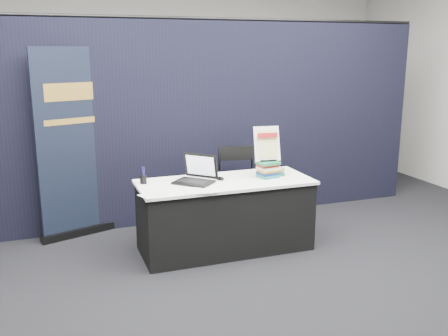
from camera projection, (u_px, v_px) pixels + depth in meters
floor at (244, 269)px, 4.82m from camera, size 8.00×8.00×0.00m
wall_back at (153, 70)px, 8.08m from camera, size 8.00×0.02×3.50m
drape_partition at (196, 124)px, 6.01m from camera, size 6.00×0.08×2.40m
display_table at (225, 215)px, 5.24m from camera, size 1.80×0.75×0.75m
laptop at (192, 176)px, 5.08m from camera, size 0.45×0.51×0.28m
mouse at (220, 178)px, 5.18m from camera, size 0.09×0.12×0.03m
brochure_left at (154, 195)px, 4.65m from camera, size 0.30×0.26×0.00m
brochure_mid at (197, 191)px, 4.76m from camera, size 0.31×0.24×0.00m
brochure_right at (202, 190)px, 4.80m from camera, size 0.33×0.26×0.00m
pen_cup at (143, 179)px, 5.03m from camera, size 0.07×0.07×0.09m
book_stack_tall at (268, 169)px, 5.28m from camera, size 0.23×0.19×0.17m
book_stack_short at (273, 172)px, 5.35m from camera, size 0.19×0.15×0.08m
info_sign at (267, 144)px, 5.24m from camera, size 0.29×0.15×0.38m
pullup_banner at (75, 155)px, 5.51m from camera, size 0.88×0.38×2.10m
stacking_chair at (241, 185)px, 5.80m from camera, size 0.48×0.49×0.96m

